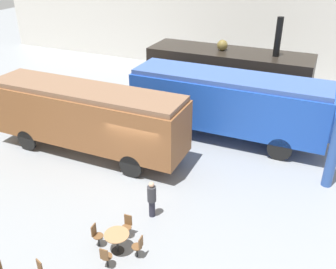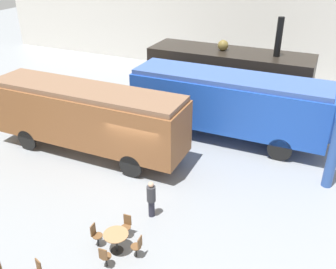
{
  "view_description": "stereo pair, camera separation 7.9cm",
  "coord_description": "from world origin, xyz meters",
  "px_view_note": "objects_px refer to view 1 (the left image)",
  "views": [
    {
      "loc": [
        7.02,
        -12.75,
        9.46
      ],
      "look_at": [
        0.91,
        1.0,
        1.6
      ],
      "focal_mm": 40.0,
      "sensor_mm": 36.0,
      "label": 1
    },
    {
      "loc": [
        7.1,
        -12.71,
        9.46
      ],
      "look_at": [
        0.91,
        1.0,
        1.6
      ],
      "focal_mm": 40.0,
      "sensor_mm": 36.0,
      "label": 2
    }
  ],
  "objects_px": {
    "passenger_coach_wooden": "(86,115)",
    "cafe_table_near": "(117,238)",
    "streamlined_locomotive": "(243,104)",
    "cafe_chair_0": "(139,245)",
    "steam_locomotive": "(228,73)",
    "visitor_person": "(152,198)"
  },
  "relations": [
    {
      "from": "passenger_coach_wooden",
      "to": "cafe_chair_0",
      "type": "relative_size",
      "value": 11.35
    },
    {
      "from": "steam_locomotive",
      "to": "cafe_chair_0",
      "type": "height_order",
      "value": "steam_locomotive"
    },
    {
      "from": "cafe_table_near",
      "to": "cafe_chair_0",
      "type": "xyz_separation_m",
      "value": [
        0.8,
        0.05,
        -0.08
      ]
    },
    {
      "from": "passenger_coach_wooden",
      "to": "cafe_table_near",
      "type": "relative_size",
      "value": 11.58
    },
    {
      "from": "passenger_coach_wooden",
      "to": "cafe_chair_0",
      "type": "xyz_separation_m",
      "value": [
        5.54,
        -5.23,
        -1.52
      ]
    },
    {
      "from": "streamlined_locomotive",
      "to": "passenger_coach_wooden",
      "type": "distance_m",
      "value": 7.81
    },
    {
      "from": "streamlined_locomotive",
      "to": "cafe_table_near",
      "type": "bearing_deg",
      "value": -100.54
    },
    {
      "from": "cafe_chair_0",
      "to": "visitor_person",
      "type": "relative_size",
      "value": 0.56
    },
    {
      "from": "passenger_coach_wooden",
      "to": "streamlined_locomotive",
      "type": "bearing_deg",
      "value": 33.35
    },
    {
      "from": "streamlined_locomotive",
      "to": "visitor_person",
      "type": "xyz_separation_m",
      "value": [
        -1.52,
        -7.44,
        -1.24
      ]
    },
    {
      "from": "cafe_table_near",
      "to": "streamlined_locomotive",
      "type": "bearing_deg",
      "value": 79.46
    },
    {
      "from": "steam_locomotive",
      "to": "streamlined_locomotive",
      "type": "relative_size",
      "value": 0.81
    },
    {
      "from": "visitor_person",
      "to": "cafe_table_near",
      "type": "bearing_deg",
      "value": -96.92
    },
    {
      "from": "streamlined_locomotive",
      "to": "cafe_chair_0",
      "type": "height_order",
      "value": "streamlined_locomotive"
    },
    {
      "from": "steam_locomotive",
      "to": "streamlined_locomotive",
      "type": "height_order",
      "value": "steam_locomotive"
    },
    {
      "from": "passenger_coach_wooden",
      "to": "cafe_table_near",
      "type": "xyz_separation_m",
      "value": [
        4.74,
        -5.28,
        -1.44
      ]
    },
    {
      "from": "streamlined_locomotive",
      "to": "visitor_person",
      "type": "height_order",
      "value": "streamlined_locomotive"
    },
    {
      "from": "passenger_coach_wooden",
      "to": "cafe_table_near",
      "type": "bearing_deg",
      "value": -48.11
    },
    {
      "from": "cafe_table_near",
      "to": "cafe_chair_0",
      "type": "distance_m",
      "value": 0.8
    },
    {
      "from": "passenger_coach_wooden",
      "to": "cafe_table_near",
      "type": "height_order",
      "value": "passenger_coach_wooden"
    },
    {
      "from": "streamlined_locomotive",
      "to": "passenger_coach_wooden",
      "type": "xyz_separation_m",
      "value": [
        -6.52,
        -4.29,
        -0.05
      ]
    },
    {
      "from": "passenger_coach_wooden",
      "to": "visitor_person",
      "type": "relative_size",
      "value": 6.36
    }
  ]
}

